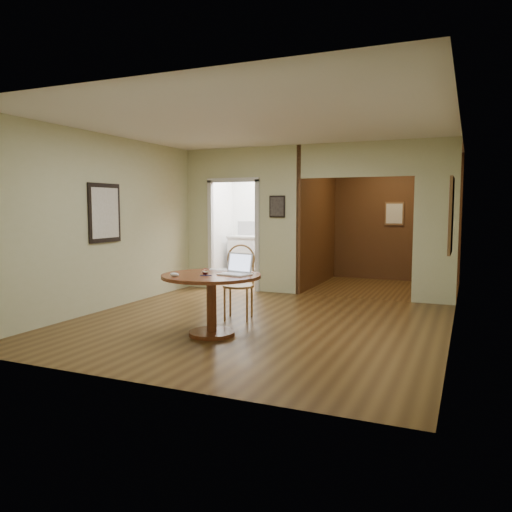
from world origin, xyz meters
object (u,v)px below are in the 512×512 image
at_px(open_laptop, 237,269).
at_px(closed_laptop, 222,270).
at_px(chair, 239,278).
at_px(dining_table, 211,290).

xyz_separation_m(open_laptop, closed_laptop, (-0.31, 0.18, -0.05)).
distance_m(chair, closed_laptop, 0.73).
height_order(chair, closed_laptop, chair).
bearing_deg(dining_table, open_laptop, 22.39).
height_order(chair, open_laptop, chair).
xyz_separation_m(chair, open_laptop, (0.38, -0.88, 0.24)).
distance_m(dining_table, chair, 1.01).
distance_m(chair, open_laptop, 0.99).
xyz_separation_m(chair, closed_laptop, (0.08, -0.70, 0.19)).
xyz_separation_m(dining_table, open_laptop, (0.29, 0.12, 0.27)).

